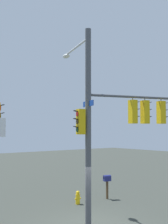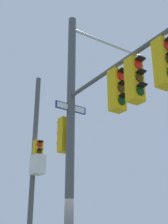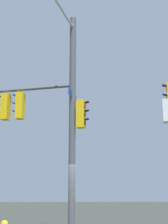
% 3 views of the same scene
% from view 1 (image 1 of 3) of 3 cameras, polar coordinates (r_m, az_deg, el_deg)
% --- Properties ---
extents(main_signal_pole_assembly, '(5.14, 4.82, 8.61)m').
position_cam_1_polar(main_signal_pole_assembly, '(13.70, 4.44, -0.37)').
color(main_signal_pole_assembly, '#4C4F54').
rests_on(main_signal_pole_assembly, ground).
extents(fire_hydrant, '(0.38, 0.24, 0.73)m').
position_cam_1_polar(fire_hydrant, '(17.23, -1.19, -16.01)').
color(fire_hydrant, yellow).
rests_on(fire_hydrant, ground).
extents(mailbox, '(0.49, 0.35, 1.41)m').
position_cam_1_polar(mailbox, '(18.35, 4.42, -12.79)').
color(mailbox, '#4C3823').
rests_on(mailbox, ground).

